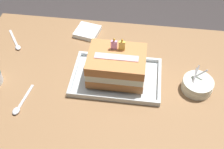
% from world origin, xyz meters
% --- Properties ---
extents(dining_table, '(1.20, 0.77, 0.71)m').
position_xyz_m(dining_table, '(0.00, 0.00, 0.62)').
color(dining_table, olive).
rests_on(dining_table, ground_plane).
extents(foil_tray, '(0.36, 0.24, 0.02)m').
position_xyz_m(foil_tray, '(0.03, 0.01, 0.72)').
color(foil_tray, silver).
rests_on(foil_tray, dining_table).
extents(birthday_cake, '(0.22, 0.17, 0.16)m').
position_xyz_m(birthday_cake, '(0.03, 0.01, 0.79)').
color(birthday_cake, '#C07C46').
rests_on(birthday_cake, foil_tray).
extents(bowl_stack, '(0.12, 0.12, 0.10)m').
position_xyz_m(bowl_stack, '(0.35, 0.00, 0.74)').
color(bowl_stack, silver).
rests_on(bowl_stack, dining_table).
extents(serving_spoon_near_tray, '(0.04, 0.15, 0.01)m').
position_xyz_m(serving_spoon_near_tray, '(-0.31, -0.18, 0.72)').
color(serving_spoon_near_tray, silver).
rests_on(serving_spoon_near_tray, dining_table).
extents(serving_spoon_by_bowls, '(0.11, 0.14, 0.01)m').
position_xyz_m(serving_spoon_by_bowls, '(-0.44, 0.16, 0.72)').
color(serving_spoon_by_bowls, silver).
rests_on(serving_spoon_by_bowls, dining_table).
extents(napkin_pile, '(0.13, 0.13, 0.02)m').
position_xyz_m(napkin_pile, '(-0.14, 0.28, 0.73)').
color(napkin_pile, white).
rests_on(napkin_pile, dining_table).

